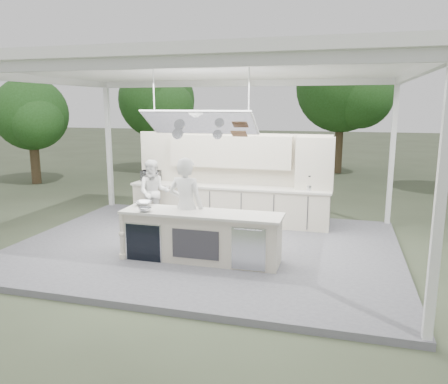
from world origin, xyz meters
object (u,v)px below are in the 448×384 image
(back_counter, at_px, (229,204))
(head_chef, at_px, (186,207))
(sous_chef, at_px, (154,192))
(demo_island, at_px, (200,236))

(back_counter, relative_size, head_chef, 2.59)
(back_counter, height_order, head_chef, head_chef)
(head_chef, distance_m, sous_chef, 2.48)
(demo_island, relative_size, sous_chef, 1.90)
(demo_island, bearing_deg, head_chef, 149.32)
(back_counter, height_order, sous_chef, sous_chef)
(demo_island, distance_m, sous_chef, 2.88)
(demo_island, xyz_separation_m, sous_chef, (-1.92, 2.13, 0.34))
(head_chef, height_order, sous_chef, head_chef)
(demo_island, relative_size, back_counter, 0.61)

